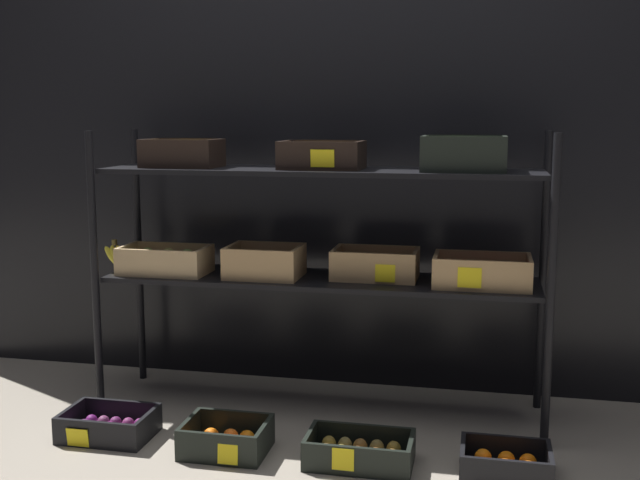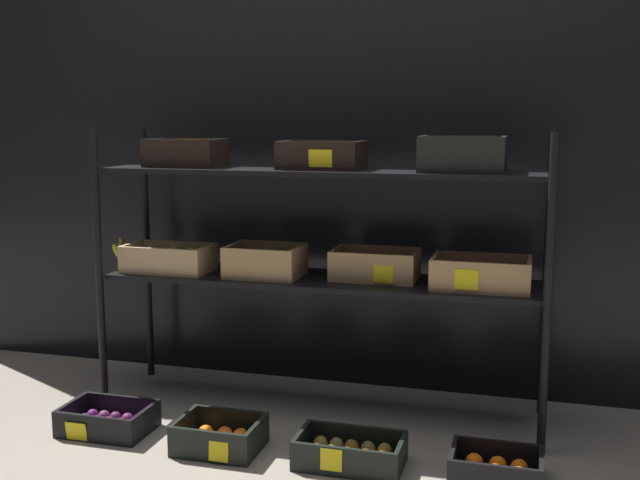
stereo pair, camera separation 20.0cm
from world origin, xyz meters
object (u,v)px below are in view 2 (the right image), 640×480
at_px(display_rack, 320,229).
at_px(crate_ground_plum, 108,422).
at_px(crate_ground_kiwi, 350,453).
at_px(crate_ground_tangerine, 220,438).
at_px(crate_ground_right_tangerine, 496,470).

xyz_separation_m(display_rack, crate_ground_plum, (-0.74, -0.45, -0.73)).
bearing_deg(crate_ground_kiwi, display_rack, 116.87).
relative_size(display_rack, crate_ground_plum, 5.63).
bearing_deg(crate_ground_plum, crate_ground_tangerine, -4.31).
relative_size(display_rack, crate_ground_tangerine, 6.24).
bearing_deg(display_rack, crate_ground_kiwi, -63.13).
distance_m(crate_ground_plum, crate_ground_right_tangerine, 1.49).
bearing_deg(crate_ground_plum, crate_ground_right_tangerine, -0.70).
distance_m(display_rack, crate_ground_plum, 1.13).
relative_size(crate_ground_plum, crate_ground_kiwi, 0.90).
bearing_deg(crate_ground_right_tangerine, crate_ground_plum, 179.30).
bearing_deg(crate_ground_tangerine, crate_ground_right_tangerine, 1.06).
relative_size(crate_ground_plum, crate_ground_right_tangerine, 1.10).
height_order(crate_ground_plum, crate_ground_kiwi, crate_ground_kiwi).
xyz_separation_m(display_rack, crate_ground_tangerine, (-0.25, -0.49, -0.73)).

